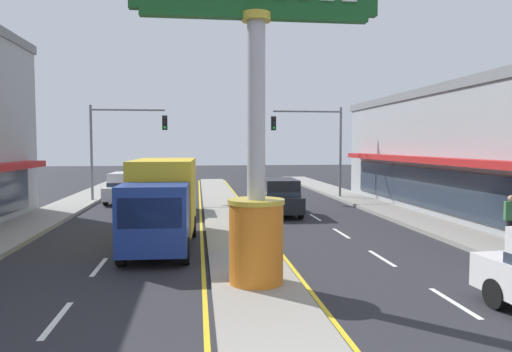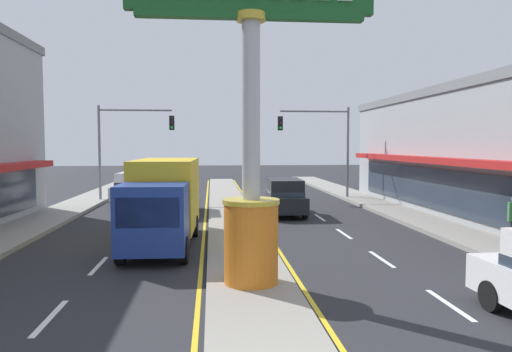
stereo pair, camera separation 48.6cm
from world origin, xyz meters
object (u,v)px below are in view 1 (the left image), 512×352
(traffic_light_left_side, at_px, (120,136))
(suv_far_right_lane, at_px, (280,196))
(box_truck_near_right_lane, at_px, (162,200))
(suv_far_left_oncoming, at_px, (125,187))
(pedestrian_near_kerb, at_px, (511,217))
(district_sign, at_px, (256,135))
(suv_near_left_lane, at_px, (173,195))
(traffic_light_right_side, at_px, (315,136))

(traffic_light_left_side, height_order, suv_far_right_lane, traffic_light_left_side)
(suv_far_right_lane, bearing_deg, box_truck_near_right_lane, -128.21)
(suv_far_left_oncoming, relative_size, pedestrian_near_kerb, 2.65)
(district_sign, xyz_separation_m, suv_far_right_lane, (2.79, 12.59, -2.95))
(suv_near_left_lane, xyz_separation_m, suv_far_left_oncoming, (-3.30, 5.51, 0.00))
(suv_far_left_oncoming, bearing_deg, suv_far_right_lane, -36.79)
(suv_near_left_lane, relative_size, suv_far_left_oncoming, 0.99)
(traffic_light_right_side, xyz_separation_m, pedestrian_near_kerb, (2.89, -16.12, -3.07))
(traffic_light_left_side, height_order, suv_far_left_oncoming, traffic_light_left_side)
(suv_far_right_lane, distance_m, suv_near_left_lane, 5.71)
(traffic_light_left_side, relative_size, traffic_light_right_side, 1.00)
(district_sign, xyz_separation_m, traffic_light_right_side, (6.38, 19.32, 0.32))
(box_truck_near_right_lane, xyz_separation_m, suv_far_left_oncoming, (-3.34, 13.69, -0.71))
(traffic_light_right_side, height_order, pedestrian_near_kerb, traffic_light_right_side)
(suv_near_left_lane, distance_m, suv_far_left_oncoming, 6.42)
(pedestrian_near_kerb, bearing_deg, district_sign, -161.00)
(traffic_light_left_side, xyz_separation_m, suv_near_left_lane, (3.58, -5.59, -3.26))
(suv_far_right_lane, relative_size, pedestrian_near_kerb, 2.64)
(traffic_light_right_side, xyz_separation_m, box_truck_near_right_lane, (-9.13, -13.77, -2.55))
(traffic_light_right_side, bearing_deg, traffic_light_left_side, 179.98)
(traffic_light_left_side, height_order, box_truck_near_right_lane, traffic_light_left_side)
(suv_far_left_oncoming, bearing_deg, box_truck_near_right_lane, -76.27)
(suv_near_left_lane, height_order, suv_far_left_oncoming, same)
(traffic_light_left_side, bearing_deg, pedestrian_near_kerb, -45.86)
(district_sign, bearing_deg, traffic_light_left_side, 108.28)
(traffic_light_left_side, bearing_deg, suv_near_left_lane, -57.35)
(suv_far_right_lane, distance_m, suv_far_left_oncoming, 11.10)
(suv_near_left_lane, bearing_deg, district_sign, -78.48)
(district_sign, height_order, box_truck_near_right_lane, district_sign)
(box_truck_near_right_lane, height_order, suv_near_left_lane, box_truck_near_right_lane)
(suv_far_right_lane, xyz_separation_m, pedestrian_near_kerb, (6.48, -9.40, 0.20))
(suv_far_right_lane, bearing_deg, suv_near_left_lane, 168.49)
(traffic_light_right_side, height_order, box_truck_near_right_lane, traffic_light_right_side)
(box_truck_near_right_lane, relative_size, pedestrian_near_kerb, 3.95)
(traffic_light_left_side, relative_size, pedestrian_near_kerb, 3.51)
(district_sign, xyz_separation_m, box_truck_near_right_lane, (-2.75, 5.55, -2.24))
(traffic_light_left_side, xyz_separation_m, box_truck_near_right_lane, (3.63, -13.77, -2.55))
(box_truck_near_right_lane, height_order, suv_far_left_oncoming, box_truck_near_right_lane)
(suv_far_right_lane, height_order, suv_far_left_oncoming, same)
(district_sign, height_order, suv_far_right_lane, district_sign)
(suv_near_left_lane, bearing_deg, traffic_light_left_side, 122.65)
(traffic_light_right_side, relative_size, suv_far_right_lane, 1.33)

